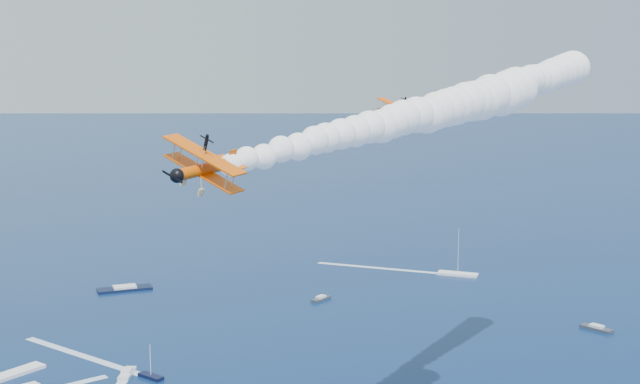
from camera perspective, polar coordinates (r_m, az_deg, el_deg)
name	(u,v)px	position (r m, az deg, el deg)	size (l,w,h in m)	color
biplane_lead	(402,116)	(111.58, 5.41, 5.00)	(6.31, 7.08, 4.26)	#FF4905
biplane_trail	(206,169)	(79.70, -7.56, 1.53)	(8.18, 9.18, 5.53)	#E95404
smoke_trail_lead	(507,88)	(142.23, 12.23, 6.72)	(60.72, 37.51, 11.82)	white
smoke_trail_trail	(404,119)	(106.27, 5.59, 4.81)	(62.16, 34.84, 11.82)	white
spectator_boats	(66,359)	(193.05, -16.43, -10.53)	(202.53, 157.13, 0.70)	black
boat_wakes	(171,348)	(195.93, -9.82, -10.10)	(144.61, 108.28, 0.04)	white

